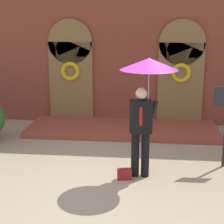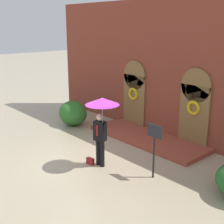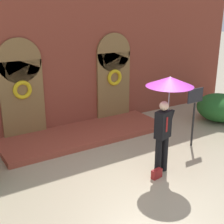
{
  "view_description": "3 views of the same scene",
  "coord_description": "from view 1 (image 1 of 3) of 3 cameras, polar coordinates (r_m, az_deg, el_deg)",
  "views": [
    {
      "loc": [
        0.75,
        -6.87,
        3.1
      ],
      "look_at": [
        -0.1,
        1.23,
        1.02
      ],
      "focal_mm": 60.0,
      "sensor_mm": 36.0,
      "label": 1
    },
    {
      "loc": [
        8.07,
        -5.97,
        4.62
      ],
      "look_at": [
        -0.08,
        1.22,
        1.52
      ],
      "focal_mm": 50.0,
      "sensor_mm": 36.0,
      "label": 2
    },
    {
      "loc": [
        -4.07,
        -5.05,
        3.85
      ],
      "look_at": [
        0.01,
        1.46,
        1.26
      ],
      "focal_mm": 50.0,
      "sensor_mm": 36.0,
      "label": 3
    }
  ],
  "objects": [
    {
      "name": "building_facade",
      "position": [
        11.05,
        2.13,
        12.12
      ],
      "size": [
        14.0,
        2.3,
        5.6
      ],
      "color": "brown",
      "rests_on": "ground"
    },
    {
      "name": "ground_plane",
      "position": [
        7.57,
        -0.23,
        -9.86
      ],
      "size": [
        80.0,
        80.0,
        0.0
      ],
      "primitive_type": "plane",
      "color": "tan"
    },
    {
      "name": "person_with_umbrella",
      "position": [
        7.08,
        5.34,
        4.59
      ],
      "size": [
        1.1,
        1.1,
        2.36
      ],
      "color": "black",
      "rests_on": "ground"
    },
    {
      "name": "handbag",
      "position": [
        7.43,
        1.91,
        -9.44
      ],
      "size": [
        0.3,
        0.16,
        0.22
      ],
      "primitive_type": "cube",
      "rotation": [
        0.0,
        0.0,
        0.16
      ],
      "color": "maroon",
      "rests_on": "ground"
    }
  ]
}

